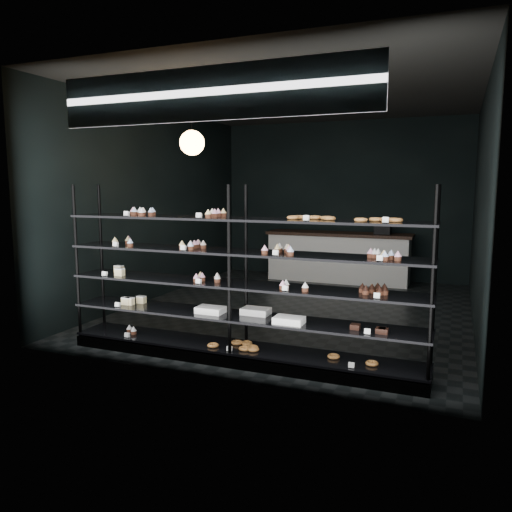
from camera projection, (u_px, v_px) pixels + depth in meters
name	position (u px, v px, depth m)	size (l,w,h in m)	color
room	(299.00, 206.00, 7.51)	(5.01, 6.01, 3.20)	black
display_shelf	(236.00, 304.00, 5.37)	(4.00, 0.50, 1.91)	black
signage	(207.00, 94.00, 4.66)	(3.30, 0.05, 0.50)	#0E1C47
pendant_lamp	(192.00, 143.00, 6.47)	(0.32, 0.32, 0.89)	black
service_counter	(339.00, 256.00, 9.93)	(2.85, 0.65, 1.23)	silver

